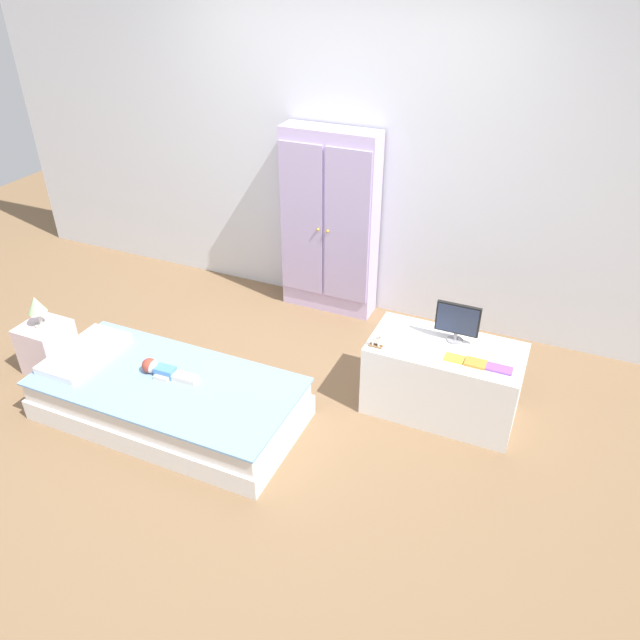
% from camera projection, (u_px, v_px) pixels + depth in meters
% --- Properties ---
extents(ground_plane, '(10.00, 10.00, 0.02)m').
position_uv_depth(ground_plane, '(257.00, 408.00, 4.06)').
color(ground_plane, brown).
extents(back_wall, '(6.40, 0.05, 2.70)m').
position_uv_depth(back_wall, '(349.00, 143.00, 4.56)').
color(back_wall, silver).
rests_on(back_wall, ground_plane).
extents(bed, '(1.69, 0.81, 0.29)m').
position_uv_depth(bed, '(169.00, 399.00, 3.91)').
color(bed, white).
rests_on(bed, ground_plane).
extents(pillow, '(0.32, 0.58, 0.05)m').
position_uv_depth(pillow, '(85.00, 353.00, 4.04)').
color(pillow, white).
rests_on(pillow, bed).
extents(doll, '(0.39, 0.14, 0.10)m').
position_uv_depth(doll, '(159.00, 369.00, 3.87)').
color(doll, '#4C84C6').
rests_on(doll, bed).
extents(nightstand, '(0.30, 0.30, 0.37)m').
position_uv_depth(nightstand, '(48.00, 347.00, 4.33)').
color(nightstand, silver).
rests_on(nightstand, ground_plane).
extents(table_lamp, '(0.13, 0.13, 0.23)m').
position_uv_depth(table_lamp, '(36.00, 306.00, 4.15)').
color(table_lamp, '#B7B2AD').
rests_on(table_lamp, nightstand).
extents(wardrobe, '(0.76, 0.26, 1.49)m').
position_uv_depth(wardrobe, '(329.00, 224.00, 4.78)').
color(wardrobe, silver).
rests_on(wardrobe, ground_plane).
extents(tv_stand, '(0.95, 0.49, 0.50)m').
position_uv_depth(tv_stand, '(443.00, 379.00, 3.91)').
color(tv_stand, white).
rests_on(tv_stand, ground_plane).
extents(tv_monitor, '(0.27, 0.10, 0.26)m').
position_uv_depth(tv_monitor, '(458.00, 321.00, 3.75)').
color(tv_monitor, '#99999E').
rests_on(tv_monitor, tv_stand).
extents(rocking_horse_toy, '(0.08, 0.04, 0.10)m').
position_uv_depth(rocking_horse_toy, '(377.00, 341.00, 3.75)').
color(rocking_horse_toy, '#8E6642').
rests_on(rocking_horse_toy, tv_stand).
extents(book_yellow, '(0.11, 0.08, 0.01)m').
position_uv_depth(book_yellow, '(454.00, 358.00, 3.66)').
color(book_yellow, gold).
rests_on(book_yellow, tv_stand).
extents(book_orange, '(0.13, 0.09, 0.02)m').
position_uv_depth(book_orange, '(475.00, 363.00, 3.62)').
color(book_orange, orange).
rests_on(book_orange, tv_stand).
extents(book_purple, '(0.16, 0.08, 0.01)m').
position_uv_depth(book_purple, '(499.00, 369.00, 3.57)').
color(book_purple, '#8E51B2').
rests_on(book_purple, tv_stand).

